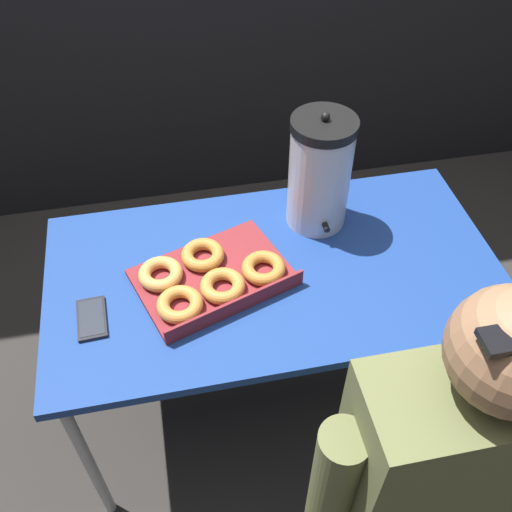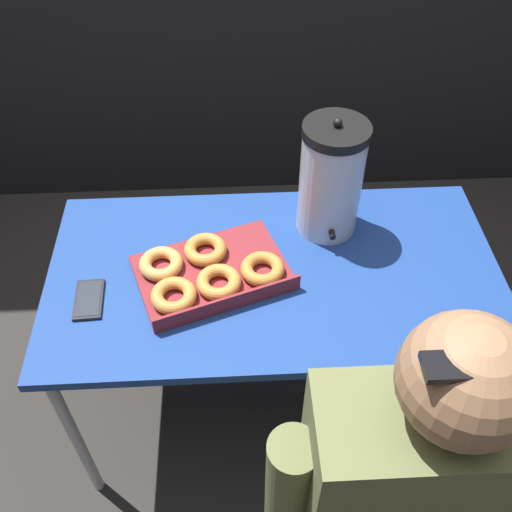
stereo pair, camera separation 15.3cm
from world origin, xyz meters
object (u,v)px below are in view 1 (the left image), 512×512
(donut_box, at_px, (210,278))
(person_seated, at_px, (433,491))
(coffee_urn, at_px, (320,173))
(cell_phone, at_px, (92,318))

(donut_box, height_order, person_seated, person_seated)
(coffee_urn, bearing_deg, person_seated, -85.69)
(coffee_urn, xyz_separation_m, cell_phone, (-0.66, -0.26, -0.17))
(cell_phone, bearing_deg, person_seated, -39.87)
(cell_phone, distance_m, person_seated, 0.91)
(donut_box, xyz_separation_m, coffee_urn, (0.35, 0.19, 0.15))
(donut_box, bearing_deg, coffee_urn, 10.31)
(coffee_urn, distance_m, cell_phone, 0.73)
(donut_box, distance_m, cell_phone, 0.32)
(donut_box, height_order, coffee_urn, coffee_urn)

